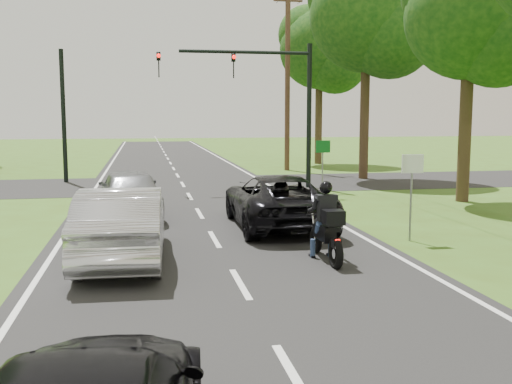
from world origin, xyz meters
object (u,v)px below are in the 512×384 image
silver_sedan (122,224)px  utility_pole_far (287,78)px  sign_green (323,155)px  traffic_signal (266,89)px  dark_suv (277,201)px  motorcycle_rider (327,230)px  sign_white (412,176)px  silver_suv (129,192)px

silver_sedan → utility_pole_far: 21.95m
utility_pole_far → sign_green: utility_pole_far is taller
silver_sedan → utility_pole_far: utility_pole_far is taller
traffic_signal → dark_suv: bearing=-99.5°
motorcycle_rider → utility_pole_far: utility_pole_far is taller
utility_pole_far → sign_white: (-1.50, -19.02, -3.49)m
silver_sedan → silver_suv: (0.01, 5.74, -0.04)m
motorcycle_rider → dark_suv: (-0.16, 4.02, 0.05)m
silver_suv → motorcycle_rider: bearing=117.0°
silver_suv → sign_green: sign_green is taller
traffic_signal → utility_pole_far: utility_pole_far is taller
dark_suv → traffic_signal: (1.44, 8.58, 3.40)m
silver_sedan → sign_white: bearing=-170.7°
silver_suv → traffic_signal: 8.87m
silver_sedan → sign_white: size_ratio=2.24×
sign_green → dark_suv: bearing=-118.3°
silver_suv → sign_white: bearing=138.4°
dark_suv → sign_white: (2.80, -2.43, 0.87)m
utility_pole_far → sign_green: size_ratio=4.71×
sign_white → sign_green: size_ratio=1.00×
utility_pole_far → silver_suv: bearing=-120.6°
sign_white → sign_green: 8.00m
dark_suv → traffic_signal: size_ratio=0.81×
motorcycle_rider → utility_pole_far: bearing=78.2°
motorcycle_rider → sign_white: bearing=30.6°
traffic_signal → sign_green: bearing=-62.6°
traffic_signal → utility_pole_far: bearing=70.3°
silver_suv → utility_pole_far: size_ratio=0.44×
silver_suv → utility_pole_far: bearing=-126.4°
silver_sedan → traffic_signal: size_ratio=0.74×
silver_sedan → utility_pole_far: bearing=-110.4°
silver_sedan → sign_green: bearing=-126.2°
silver_suv → traffic_signal: size_ratio=0.68×
utility_pole_far → sign_white: bearing=-94.5°
dark_suv → sign_green: 6.38m
sign_white → motorcycle_rider: bearing=-148.9°
dark_suv → utility_pole_far: (4.30, 16.59, 4.35)m
sign_white → sign_green: bearing=88.6°
motorcycle_rider → silver_suv: 7.74m
utility_pole_far → sign_green: 11.63m
dark_suv → silver_suv: size_ratio=1.19×
silver_sedan → sign_white: (6.85, 0.82, 0.80)m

